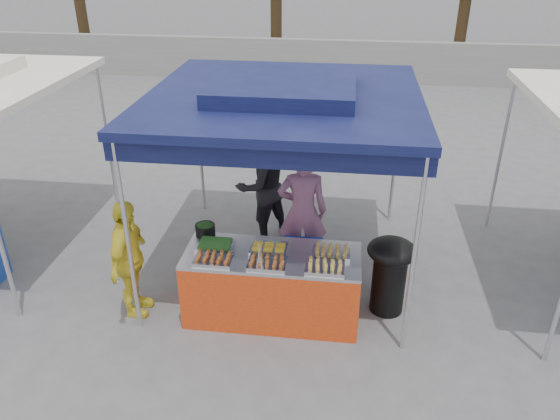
# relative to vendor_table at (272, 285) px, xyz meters

# --- Properties ---
(ground_plane) EXTENTS (80.00, 80.00, 0.00)m
(ground_plane) POSITION_rel_vendor_table_xyz_m (0.00, 0.10, -0.43)
(ground_plane) COLOR #5D5C5F
(back_wall) EXTENTS (40.00, 0.25, 1.20)m
(back_wall) POSITION_rel_vendor_table_xyz_m (0.00, 11.10, 0.17)
(back_wall) COLOR gray
(back_wall) RESTS_ON ground_plane
(main_canopy) EXTENTS (3.20, 3.20, 2.57)m
(main_canopy) POSITION_rel_vendor_table_xyz_m (0.00, 1.07, 1.94)
(main_canopy) COLOR silver
(main_canopy) RESTS_ON ground_plane
(vendor_table) EXTENTS (2.00, 0.80, 0.85)m
(vendor_table) POSITION_rel_vendor_table_xyz_m (0.00, 0.00, 0.00)
(vendor_table) COLOR red
(vendor_table) RESTS_ON ground_plane
(food_tray_fl) EXTENTS (0.42, 0.30, 0.07)m
(food_tray_fl) POSITION_rel_vendor_table_xyz_m (-0.62, -0.23, 0.46)
(food_tray_fl) COLOR silver
(food_tray_fl) RESTS_ON vendor_table
(food_tray_fm) EXTENTS (0.42, 0.30, 0.07)m
(food_tray_fm) POSITION_rel_vendor_table_xyz_m (-0.02, -0.24, 0.46)
(food_tray_fm) COLOR silver
(food_tray_fm) RESTS_ON vendor_table
(food_tray_fr) EXTENTS (0.42, 0.30, 0.07)m
(food_tray_fr) POSITION_rel_vendor_table_xyz_m (0.61, -0.24, 0.46)
(food_tray_fr) COLOR silver
(food_tray_fr) RESTS_ON vendor_table
(food_tray_bl) EXTENTS (0.42, 0.30, 0.07)m
(food_tray_bl) POSITION_rel_vendor_table_xyz_m (-0.67, 0.06, 0.46)
(food_tray_bl) COLOR silver
(food_tray_bl) RESTS_ON vendor_table
(food_tray_bm) EXTENTS (0.42, 0.30, 0.07)m
(food_tray_bm) POSITION_rel_vendor_table_xyz_m (-0.05, 0.07, 0.46)
(food_tray_bm) COLOR silver
(food_tray_bm) RESTS_ON vendor_table
(food_tray_br) EXTENTS (0.42, 0.30, 0.07)m
(food_tray_br) POSITION_rel_vendor_table_xyz_m (0.66, 0.08, 0.46)
(food_tray_br) COLOR silver
(food_tray_br) RESTS_ON vendor_table
(cooking_pot) EXTENTS (0.24, 0.24, 0.14)m
(cooking_pot) POSITION_rel_vendor_table_xyz_m (-0.85, 0.33, 0.49)
(cooking_pot) COLOR black
(cooking_pot) RESTS_ON vendor_table
(skewer_cup) EXTENTS (0.08, 0.08, 0.10)m
(skewer_cup) POSITION_rel_vendor_table_xyz_m (-0.09, -0.28, 0.48)
(skewer_cup) COLOR silver
(skewer_cup) RESTS_ON vendor_table
(wok_burner) EXTENTS (0.57, 0.57, 0.96)m
(wok_burner) POSITION_rel_vendor_table_xyz_m (1.35, 0.28, 0.15)
(wok_burner) COLOR black
(wok_burner) RESTS_ON ground_plane
(crate_left) EXTENTS (0.49, 0.34, 0.29)m
(crate_left) POSITION_rel_vendor_table_xyz_m (-0.28, 0.69, -0.28)
(crate_left) COLOR #142DA7
(crate_left) RESTS_ON ground_plane
(crate_right) EXTENTS (0.54, 0.38, 0.33)m
(crate_right) POSITION_rel_vendor_table_xyz_m (0.29, 0.65, -0.26)
(crate_right) COLOR #142DA7
(crate_right) RESTS_ON ground_plane
(crate_stacked) EXTENTS (0.50, 0.35, 0.30)m
(crate_stacked) POSITION_rel_vendor_table_xyz_m (0.29, 0.65, 0.05)
(crate_stacked) COLOR #142DA7
(crate_stacked) RESTS_ON crate_right
(vendor_woman) EXTENTS (0.68, 0.49, 1.76)m
(vendor_woman) POSITION_rel_vendor_table_xyz_m (0.25, 1.01, 0.46)
(vendor_woman) COLOR #8D5A7F
(vendor_woman) RESTS_ON ground_plane
(helper_man) EXTENTS (1.03, 1.01, 1.67)m
(helper_man) POSITION_rel_vendor_table_xyz_m (-0.41, 1.82, 0.41)
(helper_man) COLOR black
(helper_man) RESTS_ON ground_plane
(customer_person) EXTENTS (0.36, 0.87, 1.48)m
(customer_person) POSITION_rel_vendor_table_xyz_m (-1.64, -0.15, 0.31)
(customer_person) COLOR yellow
(customer_person) RESTS_ON ground_plane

